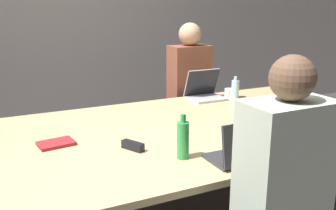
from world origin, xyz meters
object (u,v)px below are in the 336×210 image
Objects in this scene: bottle_far_right at (235,89)px; person_far_right at (189,94)px; laptop_far_right at (204,90)px; cup_far_right at (229,93)px; bottle_near_right at (291,125)px; person_near_midright at (281,209)px; laptop_near_right at (333,131)px; stapler at (133,146)px; bottle_near_midright at (183,139)px; laptop_near_midright at (243,150)px.

person_far_right is at bearing 115.53° from bottle_far_right.
cup_far_right is (0.24, -0.05, -0.04)m from laptop_far_right.
bottle_near_right is at bearing -95.58° from person_far_right.
person_near_midright is 1.88m from bottle_far_right.
bottle_far_right reaches higher than cup_far_right.
stapler is at bearing -19.77° from laptop_near_right.
cup_far_right is (1.08, 1.10, -0.07)m from bottle_near_midright.
stapler is at bearing -64.00° from person_near_midright.
bottle_far_right is (0.28, -0.10, 0.01)m from laptop_far_right.
laptop_near_right is 1.18× the size of bottle_near_right.
laptop_near_midright reaches higher than stapler.
stapler is (-0.48, 0.44, -0.05)m from laptop_near_midright.
laptop_near_midright is at bearing -36.30° from bottle_near_midright.
stapler is (-1.19, 0.43, -0.05)m from laptop_near_right.
laptop_far_right is (0.11, 1.22, -0.04)m from bottle_near_right.
bottle_near_midright reaches higher than cup_far_right.
cup_far_right is (0.19, -0.42, 0.08)m from person_far_right.
bottle_near_right reaches higher than bottle_far_right.
bottle_near_midright is at bearing -10.66° from laptop_near_right.
bottle_near_right is 0.48m from laptop_near_midright.
bottle_far_right is at bearing -60.06° from cup_far_right.
person_near_midright is at bearing -108.04° from person_far_right.
cup_far_right is at bearing -65.05° from person_far_right.
person_far_right is 9.12× the size of stapler.
cup_far_right is (0.35, 1.17, -0.07)m from bottle_near_right.
stapler is at bearing 130.87° from bottle_near_midright.
laptop_near_midright is at bearing 1.17° from laptop_near_right.
person_far_right reaches higher than person_near_midright.
laptop_far_right reaches higher than laptop_near_midright.
person_near_midright reaches higher than bottle_near_midright.
bottle_near_midright is 1.29× the size of bottle_far_right.
laptop_near_right is 1.26m from stapler.
bottle_far_right is at bearing -64.47° from person_far_right.
laptop_near_midright is at bearing -121.90° from cup_far_right.
laptop_near_midright is 1.70× the size of bottle_far_right.
cup_far_right is 0.08m from bottle_far_right.
bottle_near_right is at bearing -106.66° from cup_far_right.
stapler is at bearing -146.39° from cup_far_right.
cup_far_right is (0.81, 1.30, -0.03)m from laptop_near_midright.
person_far_right is (0.16, 1.59, -0.16)m from bottle_near_right.
bottle_near_midright is at bearing 174.27° from bottle_near_right.
bottle_near_midright is 3.12× the size of cup_far_right.
laptop_near_midright is at bearing -109.64° from person_far_right.
laptop_far_right reaches higher than cup_far_right.
laptop_near_midright is 1.32× the size of bottle_near_midright.
bottle_far_right is at bearing -119.16° from person_near_midright.
person_near_midright is 16.52× the size of cup_far_right.
laptop_near_midright reaches higher than bottle_far_right.
laptop_near_right is 0.89m from person_near_midright.
laptop_near_midright is 4.11× the size of cup_far_right.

